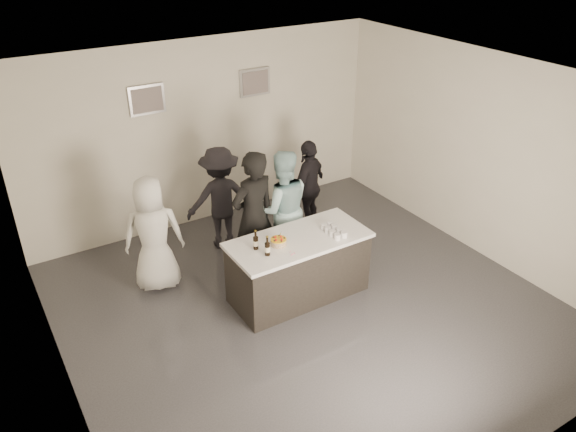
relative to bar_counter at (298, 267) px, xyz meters
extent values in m
plane|color=#3D3D42|center=(-0.04, -0.30, -0.45)|extent=(6.00, 6.00, 0.00)
plane|color=white|center=(-0.04, -0.30, 2.55)|extent=(6.00, 6.00, 0.00)
cube|color=silver|center=(-0.04, 2.70, 1.05)|extent=(6.00, 0.04, 3.00)
cube|color=silver|center=(-0.04, -3.30, 1.05)|extent=(6.00, 0.04, 3.00)
cube|color=silver|center=(-3.04, -0.30, 1.05)|extent=(0.04, 6.00, 3.00)
cube|color=silver|center=(2.96, -0.30, 1.05)|extent=(0.04, 6.00, 3.00)
cube|color=#B2B2B7|center=(-0.94, 2.67, 1.75)|extent=(0.54, 0.04, 0.44)
cube|color=#B2B2B7|center=(0.86, 2.67, 1.75)|extent=(0.54, 0.04, 0.44)
cube|color=white|center=(0.00, 0.00, 0.00)|extent=(1.86, 0.86, 0.90)
cylinder|color=yellow|center=(-0.30, 0.00, 0.49)|extent=(0.21, 0.21, 0.07)
cylinder|color=black|center=(-0.60, 0.07, 0.58)|extent=(0.07, 0.07, 0.26)
cylinder|color=black|center=(-0.54, -0.13, 0.58)|extent=(0.07, 0.07, 0.26)
cube|color=#CF6813|center=(0.46, -0.13, 0.49)|extent=(0.19, 0.40, 0.08)
cube|color=pink|center=(-0.30, -0.26, 0.45)|extent=(0.24, 0.08, 0.01)
imported|color=black|center=(-0.28, 0.72, 0.51)|extent=(0.77, 0.57, 1.92)
imported|color=#A2CFD4|center=(0.26, 0.85, 0.43)|extent=(1.02, 0.89, 1.76)
imported|color=white|center=(-1.53, 1.22, 0.37)|extent=(0.93, 0.75, 1.65)
imported|color=black|center=(1.12, 1.44, 0.32)|extent=(0.97, 0.79, 1.55)
imported|color=black|center=(-0.29, 1.74, 0.36)|extent=(1.15, 0.81, 1.62)
camera|label=1|loc=(-3.40, -5.23, 4.20)|focal=35.00mm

